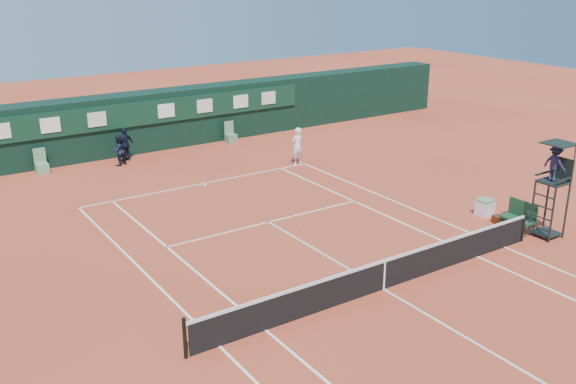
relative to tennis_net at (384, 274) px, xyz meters
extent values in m
plane|color=#C74B2F|center=(0.00, 0.00, -0.51)|extent=(90.00, 90.00, 0.00)
cube|color=silver|center=(0.00, 11.88, -0.50)|extent=(11.05, 0.08, 0.01)
cube|color=white|center=(5.49, 0.00, -0.50)|extent=(0.08, 23.85, 0.01)
cube|color=white|center=(-5.49, 0.00, -0.50)|extent=(0.08, 23.85, 0.01)
cube|color=white|center=(4.12, 0.00, -0.50)|extent=(0.08, 23.85, 0.01)
cube|color=white|center=(-4.12, 0.00, -0.50)|extent=(0.08, 23.85, 0.01)
cube|color=silver|center=(0.00, 6.40, -0.50)|extent=(8.31, 0.08, 0.01)
cube|color=silver|center=(0.00, 0.00, -0.50)|extent=(0.08, 12.88, 0.01)
cube|color=white|center=(0.00, 11.73, -0.50)|extent=(0.08, 0.30, 0.01)
cube|color=black|center=(0.00, 0.00, -0.06)|extent=(12.60, 0.04, 0.90)
cube|color=silver|center=(0.00, 0.00, 0.42)|extent=(12.80, 0.06, 0.08)
cube|color=white|center=(0.00, 0.00, -0.05)|extent=(0.06, 0.05, 0.92)
cylinder|color=black|center=(6.40, 0.00, 0.04)|extent=(0.10, 0.10, 1.10)
cylinder|color=black|center=(-6.40, 0.00, 0.04)|extent=(0.10, 0.10, 1.10)
cube|color=black|center=(0.00, 18.75, 0.99)|extent=(40.00, 1.50, 3.00)
cube|color=#0E3420|center=(0.00, 17.94, 1.59)|extent=(18.00, 0.10, 1.20)
cube|color=white|center=(-7.00, 17.87, 1.59)|extent=(0.90, 0.04, 0.70)
cube|color=white|center=(-4.80, 17.87, 1.59)|extent=(0.90, 0.04, 0.70)
cube|color=silver|center=(-2.60, 17.87, 1.59)|extent=(0.90, 0.04, 0.70)
cube|color=white|center=(1.00, 17.87, 1.59)|extent=(0.90, 0.04, 0.70)
cube|color=silver|center=(3.20, 17.87, 1.59)|extent=(0.90, 0.04, 0.70)
cube|color=white|center=(5.40, 17.87, 1.59)|extent=(0.90, 0.04, 0.70)
cube|color=silver|center=(7.20, 17.87, 1.59)|extent=(0.90, 0.04, 0.70)
cube|color=#639771|center=(-5.50, 17.45, -0.28)|extent=(0.55, 0.50, 0.46)
cube|color=#5B8C62|center=(-5.50, 17.67, 0.29)|extent=(0.55, 0.06, 0.70)
cube|color=#568461|center=(4.50, 17.45, -0.28)|extent=(0.55, 0.50, 0.46)
cube|color=#5D8F65|center=(4.50, 17.67, 0.29)|extent=(0.55, 0.06, 0.70)
cylinder|color=black|center=(7.07, -0.60, 0.49)|extent=(0.07, 0.07, 2.00)
cylinder|color=black|center=(7.07, 0.20, 0.49)|extent=(0.07, 0.07, 2.00)
cylinder|color=black|center=(7.87, -0.60, 0.49)|extent=(0.07, 0.07, 2.00)
cylinder|color=black|center=(7.87, 0.20, 0.49)|extent=(0.07, 0.07, 2.00)
cube|color=black|center=(7.47, -0.20, 1.53)|extent=(0.85, 0.85, 0.08)
cube|color=black|center=(7.87, -0.20, 1.94)|extent=(0.06, 0.85, 0.80)
cube|color=black|center=(7.47, -0.62, 1.74)|extent=(0.85, 0.05, 0.06)
cube|color=black|center=(7.47, 0.22, 1.74)|extent=(0.85, 0.05, 0.06)
cylinder|color=black|center=(7.87, -0.60, 2.39)|extent=(0.04, 0.04, 1.00)
cylinder|color=black|center=(7.87, 0.20, 2.39)|extent=(0.04, 0.04, 1.00)
cube|color=black|center=(7.52, -0.20, 2.89)|extent=(0.95, 0.95, 0.04)
cube|color=black|center=(7.47, -0.20, -0.36)|extent=(0.80, 0.80, 0.05)
cube|color=black|center=(7.07, -0.20, -0.11)|extent=(0.04, 0.80, 0.04)
cube|color=black|center=(7.07, -0.20, 0.29)|extent=(0.04, 0.80, 0.04)
cube|color=black|center=(7.07, -0.20, 0.69)|extent=(0.04, 0.80, 0.04)
cube|color=black|center=(7.07, -0.20, 1.09)|extent=(0.04, 0.80, 0.04)
imported|color=#1A1933|center=(7.42, -0.20, 2.21)|extent=(0.47, 0.82, 1.28)
cube|color=#1A4127|center=(7.03, 0.71, -0.06)|extent=(0.55, 1.20, 0.08)
cube|color=#173A21|center=(7.28, 0.71, 0.29)|extent=(0.06, 1.20, 0.60)
cylinder|color=black|center=(6.81, 0.16, -0.30)|extent=(0.04, 0.04, 0.41)
cylinder|color=black|center=(7.25, 0.16, -0.30)|extent=(0.04, 0.04, 0.41)
cylinder|color=black|center=(6.81, 1.26, -0.30)|extent=(0.04, 0.04, 0.41)
cylinder|color=black|center=(7.25, 1.26, -0.30)|extent=(0.04, 0.04, 0.41)
cube|color=black|center=(7.01, 1.35, -0.36)|extent=(0.53, 0.85, 0.30)
cube|color=white|center=(7.32, 2.42, -0.21)|extent=(0.55, 0.55, 0.60)
cube|color=#64996D|center=(7.32, 2.42, 0.11)|extent=(0.57, 0.57, 0.05)
sphere|color=yellow|center=(0.65, 5.36, -0.48)|extent=(0.06, 0.06, 0.06)
imported|color=white|center=(5.16, 12.03, 0.40)|extent=(0.74, 0.57, 1.82)
imported|color=black|center=(-2.09, 16.64, 0.25)|extent=(0.87, 0.76, 1.52)
imported|color=black|center=(-1.53, 17.21, 0.32)|extent=(1.05, 0.78, 1.66)
camera|label=1|loc=(-11.79, -12.57, 8.48)|focal=40.00mm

